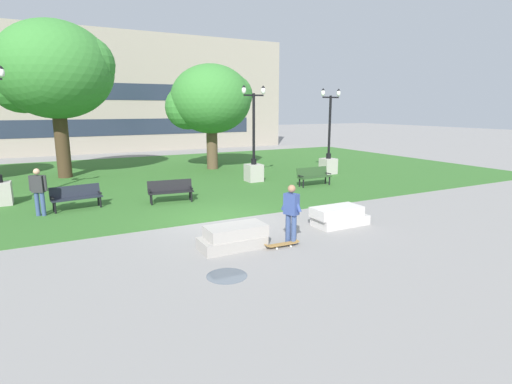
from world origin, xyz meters
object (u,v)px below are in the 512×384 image
(lamp_post_right, at_px, (254,162))
(lamp_post_left, at_px, (328,157))
(park_bench_far_right, at_px, (76,196))
(concrete_block_center, at_px, (234,237))
(person_skateboarder, at_px, (291,211))
(person_bystander_near_lawn, at_px, (39,189))
(park_bench_far_left, at_px, (171,190))
(skateboard, at_px, (282,244))
(park_bench_near_left, at_px, (314,175))
(concrete_block_left, at_px, (339,216))

(lamp_post_right, distance_m, lamp_post_left, 5.02)
(park_bench_far_right, xyz_separation_m, lamp_post_right, (8.71, 2.16, 0.48))
(concrete_block_center, bearing_deg, lamp_post_left, 41.50)
(person_skateboarder, relative_size, lamp_post_left, 0.35)
(lamp_post_left, distance_m, person_bystander_near_lawn, 15.21)
(concrete_block_center, bearing_deg, park_bench_far_left, 90.26)
(person_skateboarder, distance_m, park_bench_far_right, 8.76)
(skateboard, relative_size, person_bystander_near_lawn, 0.60)
(person_skateboarder, height_order, skateboard, person_skateboarder)
(person_skateboarder, height_order, park_bench_near_left, person_skateboarder)
(lamp_post_right, relative_size, lamp_post_left, 1.01)
(concrete_block_left, xyz_separation_m, person_skateboarder, (-2.37, -0.80, 0.66))
(person_bystander_near_lawn, bearing_deg, park_bench_far_left, -0.88)
(concrete_block_center, distance_m, park_bench_far_left, 6.16)
(concrete_block_left, xyz_separation_m, lamp_post_right, (1.22, 8.46, 0.71))
(park_bench_far_right, height_order, person_bystander_near_lawn, person_bystander_near_lawn)
(park_bench_far_left, relative_size, lamp_post_left, 0.38)
(person_bystander_near_lawn, bearing_deg, park_bench_near_left, 0.87)
(park_bench_far_left, distance_m, person_bystander_near_lawn, 4.74)
(lamp_post_left, bearing_deg, concrete_block_center, -138.50)
(park_bench_far_left, bearing_deg, person_skateboarder, -76.12)
(park_bench_near_left, bearing_deg, lamp_post_right, 130.68)
(skateboard, height_order, park_bench_near_left, park_bench_near_left)
(park_bench_near_left, bearing_deg, skateboard, -130.98)
(park_bench_near_left, xyz_separation_m, lamp_post_left, (2.93, 2.62, 0.48))
(concrete_block_left, relative_size, park_bench_far_right, 1.02)
(skateboard, xyz_separation_m, lamp_post_right, (3.97, 9.41, 0.94))
(concrete_block_left, relative_size, lamp_post_left, 0.39)
(park_bench_far_left, distance_m, park_bench_far_right, 3.54)
(skateboard, relative_size, park_bench_far_left, 0.56)
(concrete_block_center, distance_m, lamp_post_right, 10.27)
(park_bench_far_left, height_order, park_bench_far_right, same)
(park_bench_near_left, height_order, park_bench_far_left, same)
(skateboard, distance_m, lamp_post_right, 10.26)
(skateboard, height_order, lamp_post_right, lamp_post_right)
(lamp_post_right, bearing_deg, concrete_block_center, -120.40)
(concrete_block_center, bearing_deg, lamp_post_right, 59.60)
(concrete_block_left, height_order, lamp_post_left, lamp_post_left)
(concrete_block_left, distance_m, skateboard, 2.92)
(person_bystander_near_lawn, bearing_deg, park_bench_far_right, 20.63)
(person_skateboarder, bearing_deg, concrete_block_left, 18.65)
(park_bench_near_left, bearing_deg, concrete_block_left, -118.78)
(concrete_block_center, height_order, park_bench_far_left, park_bench_far_left)
(person_skateboarder, relative_size, park_bench_far_right, 0.92)
(park_bench_far_right, xyz_separation_m, lamp_post_left, (13.73, 2.35, 0.48))
(park_bench_near_left, relative_size, person_bystander_near_lawn, 1.06)
(skateboard, xyz_separation_m, park_bench_far_right, (-4.74, 7.26, 0.45))
(concrete_block_center, distance_m, lamp_post_left, 13.65)
(skateboard, distance_m, park_bench_far_left, 6.85)
(park_bench_far_right, height_order, lamp_post_right, lamp_post_right)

